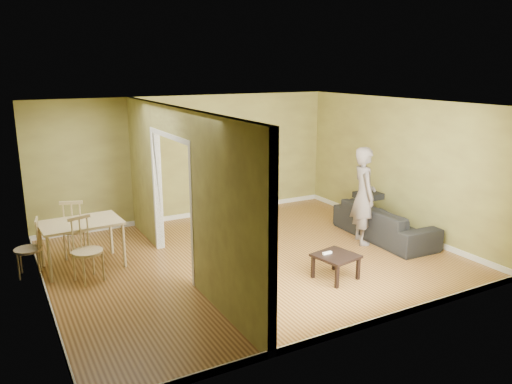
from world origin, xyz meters
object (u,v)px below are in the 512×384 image
at_px(person, 364,187).
at_px(dining_table, 81,226).
at_px(bookshelf, 233,171).
at_px(chair_far, 75,228).
at_px(chair_left, 28,248).
at_px(coffee_table, 336,258).
at_px(sofa, 385,217).
at_px(chair_near, 87,250).

xyz_separation_m(person, dining_table, (-4.75, 1.25, -0.36)).
xyz_separation_m(person, bookshelf, (-1.26, 2.86, -0.11)).
bearing_deg(chair_far, person, 178.03).
bearing_deg(chair_left, coffee_table, 69.76).
relative_size(sofa, chair_left, 2.38).
height_order(bookshelf, chair_far, bookshelf).
distance_m(person, dining_table, 4.93).
bearing_deg(chair_near, dining_table, 70.00).
height_order(bookshelf, chair_near, bookshelf).
bearing_deg(bookshelf, dining_table, -155.16).
bearing_deg(person, chair_near, 103.66).
bearing_deg(chair_far, chair_left, 50.69).
bearing_deg(person, chair_left, 98.28).
xyz_separation_m(dining_table, chair_near, (-0.03, -0.60, -0.19)).
distance_m(bookshelf, dining_table, 3.85).
bearing_deg(bookshelf, sofa, -58.41).
relative_size(bookshelf, chair_far, 1.82).
relative_size(chair_near, chair_far, 0.96).
height_order(person, chair_far, person).
height_order(person, dining_table, person).
xyz_separation_m(sofa, chair_left, (-6.07, 1.32, 0.04)).
distance_m(dining_table, chair_far, 0.56).
xyz_separation_m(person, chair_left, (-5.55, 1.29, -0.59)).
distance_m(bookshelf, chair_near, 4.18).
bearing_deg(chair_far, coffee_table, 157.79).
bearing_deg(coffee_table, person, 37.18).
relative_size(chair_left, chair_far, 0.88).
bearing_deg(chair_near, chair_left, 122.69).
bearing_deg(sofa, chair_far, 73.47).
bearing_deg(chair_left, person, 86.68).
relative_size(sofa, bookshelf, 1.15).
xyz_separation_m(sofa, chair_near, (-5.29, 0.68, 0.08)).
bearing_deg(sofa, coffee_table, 120.88).
bearing_deg(sofa, dining_table, 78.81).
bearing_deg(coffee_table, sofa, 28.47).
bearing_deg(bookshelf, chair_far, -162.87).
bearing_deg(bookshelf, coffee_table, -92.49).
bearing_deg(bookshelf, chair_left, -159.85).
height_order(sofa, coffee_table, sofa).
bearing_deg(chair_near, person, -25.23).
relative_size(person, chair_left, 2.31).
bearing_deg(chair_near, sofa, -24.81).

